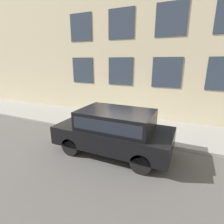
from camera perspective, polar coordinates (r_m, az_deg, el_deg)
The scene contains 6 objects.
ground_plane at distance 7.86m, azimuth 2.92°, elevation -8.69°, with size 80.00×80.00×0.00m, color #514F4C.
sidewalk at distance 9.18m, azimuth 6.54°, elevation -4.55°, with size 3.10×60.00×0.12m.
building_facade at distance 10.49m, azimuth 11.03°, elevation 29.27°, with size 0.33×40.00×11.41m.
fire_hydrant at distance 8.28m, azimuth 2.33°, elevation -3.79°, with size 0.28×0.41×0.69m.
person at distance 8.63m, azimuth -2.23°, elevation -0.19°, with size 0.30×0.20×1.24m.
parked_truck_black_near at distance 6.42m, azimuth 0.79°, elevation -5.50°, with size 1.93×4.23×1.64m.
Camera 1 is at (-6.62, -2.60, 3.34)m, focal length 28.00 mm.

